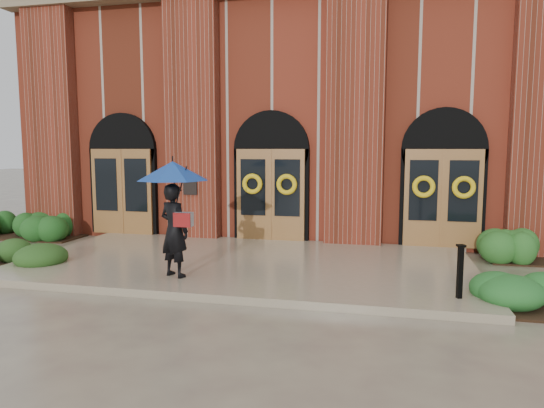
# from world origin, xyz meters

# --- Properties ---
(ground) EXTENTS (90.00, 90.00, 0.00)m
(ground) POSITION_xyz_m (0.00, 0.00, 0.00)
(ground) COLOR gray
(ground) RESTS_ON ground
(landing) EXTENTS (10.00, 5.30, 0.15)m
(landing) POSITION_xyz_m (0.00, 0.15, 0.07)
(landing) COLOR gray
(landing) RESTS_ON ground
(church_building) EXTENTS (16.20, 12.53, 7.00)m
(church_building) POSITION_xyz_m (0.00, 8.78, 3.50)
(church_building) COLOR maroon
(church_building) RESTS_ON ground
(man_with_umbrella) EXTENTS (1.86, 1.86, 2.27)m
(man_with_umbrella) POSITION_xyz_m (-0.97, -1.49, 1.74)
(man_with_umbrella) COLOR black
(man_with_umbrella) RESTS_ON landing
(metal_post) EXTENTS (0.16, 0.16, 0.92)m
(metal_post) POSITION_xyz_m (4.30, -1.74, 0.63)
(metal_post) COLOR black
(metal_post) RESTS_ON landing
(hedge_wall_left) EXTENTS (2.76, 1.10, 0.71)m
(hedge_wall_left) POSITION_xyz_m (-7.28, 2.20, 0.35)
(hedge_wall_left) COLOR #1B4B19
(hedge_wall_left) RESTS_ON ground
(hedge_front_left) EXTENTS (1.51, 1.30, 0.53)m
(hedge_front_left) POSITION_xyz_m (-5.10, -1.17, 0.27)
(hedge_front_left) COLOR #244919
(hedge_front_left) RESTS_ON ground
(hedge_front_right) EXTENTS (1.49, 1.28, 0.53)m
(hedge_front_right) POSITION_xyz_m (5.51, -1.56, 0.26)
(hedge_front_right) COLOR #215C22
(hedge_front_right) RESTS_ON ground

